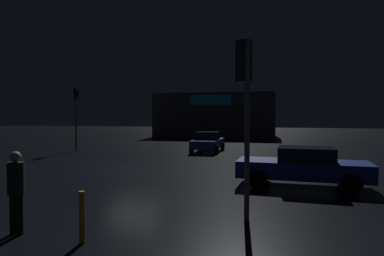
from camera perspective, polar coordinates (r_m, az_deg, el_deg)
The scene contains 8 objects.
ground_plane at distance 16.76m, azimuth -9.86°, elevation -6.68°, with size 120.00×120.00×0.00m, color black.
store_building at distance 42.01m, azimuth 4.03°, elevation 2.17°, with size 14.33×6.78×5.24m.
traffic_signal_main at distance 26.01m, azimuth -18.91°, elevation 3.56°, with size 0.43×0.42×4.56m.
traffic_signal_opposite at distance 8.37m, azimuth 8.81°, elevation 6.53°, with size 0.41×0.43×4.37m.
car_near at distance 23.90m, azimuth 2.65°, elevation -2.30°, with size 1.92×3.86×1.42m.
car_far at distance 12.81m, azimuth 18.17°, elevation -6.14°, with size 4.62×2.05×1.42m.
pedestrian at distance 8.24m, azimuth -27.50°, elevation -8.62°, with size 0.38×0.38×1.78m.
bollard_kerb_a at distance 7.29m, azimuth -18.01°, elevation -14.09°, with size 0.12×0.12×1.04m, color gold.
Camera 1 is at (6.82, -15.10, 2.53)m, focal length 31.72 mm.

